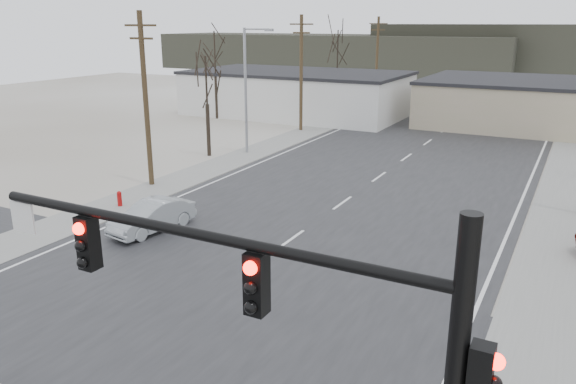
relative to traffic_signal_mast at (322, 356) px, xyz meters
name	(u,v)px	position (x,y,z in m)	size (l,w,h in m)	color
ground	(178,321)	(-7.89, 6.20, -4.67)	(140.00, 140.00, 0.00)	silver
main_road	(349,198)	(-7.89, 21.20, -4.65)	(18.00, 110.00, 0.05)	black
cross_road	(178,320)	(-7.89, 6.20, -4.65)	(90.00, 10.00, 0.04)	black
sidewalk_left	(237,159)	(-18.49, 26.20, -4.64)	(3.00, 90.00, 0.06)	gray
sidewalk_right	(565,201)	(2.71, 26.20, -4.64)	(3.00, 90.00, 0.06)	gray
traffic_signal_mast	(322,356)	(0.00, 0.00, 0.00)	(8.95, 0.43, 7.20)	black
fire_hydrant	(120,199)	(-18.09, 14.20, -4.22)	(0.24, 0.24, 0.87)	#A50C0C
building_left_far	(297,93)	(-23.89, 46.20, -2.42)	(22.30, 12.30, 4.50)	silver
building_right_far	(574,106)	(2.11, 50.20, -2.52)	(26.30, 14.30, 4.30)	tan
upole_left_b	(146,98)	(-19.39, 18.20, 0.55)	(2.20, 0.30, 10.00)	#43311F
upole_left_c	(301,72)	(-19.39, 38.20, 0.55)	(2.20, 0.30, 10.00)	#43311F
upole_left_d	(377,59)	(-19.39, 58.20, 0.55)	(2.20, 0.30, 10.00)	#43311F
streetlight_main	(248,84)	(-18.69, 28.20, 0.41)	(2.40, 0.25, 9.00)	gray
tree_left_near	(206,83)	(-20.89, 26.20, 0.55)	(3.30, 3.30, 7.35)	#2C251B
tree_left_far	(338,51)	(-21.89, 52.20, 1.61)	(3.96, 3.96, 8.82)	#2C251B
tree_left_mid	(215,55)	(-29.89, 40.20, 1.61)	(3.96, 3.96, 8.82)	#2C251B
hill_left	(330,53)	(-42.89, 98.20, -1.17)	(70.00, 18.00, 7.00)	#333026
sedan_crossing	(152,216)	(-14.12, 12.20, -3.92)	(1.49, 4.28, 1.41)	#969CA0
car_far_a	(534,112)	(-1.32, 53.58, -3.82)	(2.26, 5.55, 1.61)	black
car_far_b	(402,105)	(-14.73, 53.63, -3.99)	(1.51, 3.75, 1.28)	black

